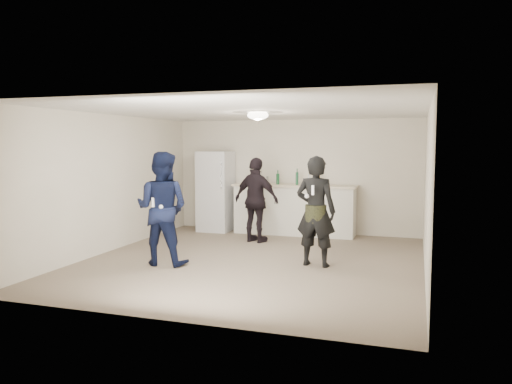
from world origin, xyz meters
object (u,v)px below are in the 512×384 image
(woman, at_px, (316,211))
(spectator, at_px, (256,200))
(counter, at_px, (294,210))
(shaker, at_px, (267,180))
(fridge, at_px, (216,191))
(man, at_px, (162,208))

(woman, xyz_separation_m, spectator, (-1.51, 1.59, -0.04))
(counter, bearing_deg, woman, -69.49)
(woman, bearing_deg, spectator, -40.51)
(shaker, xyz_separation_m, woman, (1.63, -2.74, -0.29))
(counter, height_order, spectator, spectator)
(counter, bearing_deg, shaker, 173.41)
(counter, xyz_separation_m, woman, (1.00, -2.66, 0.36))
(fridge, distance_m, shaker, 1.21)
(counter, relative_size, shaker, 15.29)
(fridge, xyz_separation_m, spectator, (1.29, -1.00, -0.05))
(woman, bearing_deg, shaker, -53.27)
(shaker, relative_size, woman, 0.10)
(spectator, bearing_deg, man, 84.51)
(shaker, bearing_deg, spectator, -84.08)
(man, bearing_deg, spectator, -115.08)
(man, bearing_deg, fridge, -86.50)
(shaker, relative_size, man, 0.09)
(man, bearing_deg, counter, -116.55)
(counter, distance_m, spectator, 1.23)
(man, relative_size, woman, 1.03)
(counter, bearing_deg, man, -112.87)
(shaker, bearing_deg, fridge, -173.02)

